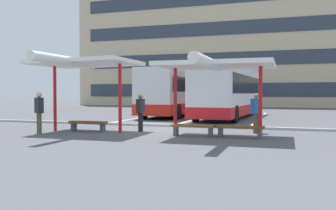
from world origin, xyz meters
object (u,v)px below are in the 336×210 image
(coach_bus_0, at_px, (179,93))
(bench_1, at_px, (193,127))
(coach_bus_1, at_px, (229,92))
(waiting_shelter_0, at_px, (83,64))
(waiting_passenger_1, at_px, (39,109))
(waiting_shelter_1, at_px, (215,66))
(waiting_passenger_0, at_px, (141,110))
(bench_0, at_px, (88,124))
(waiting_passenger_2, at_px, (256,110))
(bench_2, at_px, (240,129))

(coach_bus_0, relative_size, bench_1, 6.53)
(coach_bus_0, height_order, coach_bus_1, coach_bus_1)
(waiting_shelter_0, relative_size, bench_1, 3.02)
(coach_bus_0, height_order, bench_1, coach_bus_0)
(coach_bus_0, relative_size, waiting_passenger_1, 6.54)
(bench_1, distance_m, waiting_passenger_1, 6.40)
(waiting_shelter_0, xyz_separation_m, waiting_shelter_1, (5.64, 0.02, -0.21))
(coach_bus_0, distance_m, waiting_shelter_1, 13.69)
(waiting_passenger_0, bearing_deg, waiting_shelter_1, -17.60)
(bench_0, xyz_separation_m, bench_1, (4.74, -0.15, 0.00))
(waiting_shelter_1, height_order, bench_1, waiting_shelter_1)
(waiting_shelter_1, relative_size, waiting_passenger_2, 3.13)
(bench_1, bearing_deg, coach_bus_0, 108.75)
(waiting_passenger_1, distance_m, waiting_passenger_2, 9.01)
(bench_0, bearing_deg, waiting_passenger_2, 13.08)
(coach_bus_0, xyz_separation_m, waiting_passenger_2, (6.48, -10.65, -0.74))
(bench_1, height_order, waiting_passenger_1, waiting_passenger_1)
(waiting_shelter_1, bearing_deg, bench_2, 18.02)
(coach_bus_0, distance_m, waiting_passenger_1, 13.77)
(bench_1, xyz_separation_m, waiting_passenger_1, (-6.26, -1.16, 0.66))
(waiting_passenger_1, bearing_deg, bench_0, 40.97)
(waiting_shelter_1, relative_size, waiting_passenger_0, 3.18)
(waiting_passenger_2, bearing_deg, bench_2, -105.05)
(bench_2, height_order, waiting_passenger_0, waiting_passenger_0)
(coach_bus_1, distance_m, bench_1, 10.78)
(coach_bus_0, height_order, bench_0, coach_bus_0)
(bench_2, xyz_separation_m, waiting_passenger_1, (-8.06, -1.23, 0.66))
(bench_0, distance_m, bench_2, 6.54)
(coach_bus_0, bearing_deg, waiting_shelter_0, -92.35)
(waiting_shelter_0, bearing_deg, waiting_passenger_1, -148.94)
(waiting_shelter_0, relative_size, bench_2, 2.86)
(waiting_shelter_1, xyz_separation_m, waiting_passenger_1, (-7.16, -0.94, -1.69))
(coach_bus_0, height_order, bench_2, coach_bus_0)
(waiting_shelter_0, distance_m, bench_2, 7.03)
(bench_0, distance_m, waiting_shelter_1, 6.12)
(bench_1, height_order, bench_2, same)
(coach_bus_1, xyz_separation_m, waiting_shelter_0, (-4.54, -10.93, 1.16))
(waiting_passenger_1, relative_size, waiting_passenger_2, 1.03)
(coach_bus_0, distance_m, bench_1, 13.20)
(waiting_passenger_0, height_order, waiting_passenger_2, waiting_passenger_2)
(waiting_shelter_1, distance_m, waiting_passenger_1, 7.41)
(bench_1, bearing_deg, waiting_passenger_0, 161.21)
(waiting_shelter_0, xyz_separation_m, bench_0, (-0.00, 0.40, -2.57))
(waiting_shelter_0, xyz_separation_m, bench_1, (4.74, 0.25, -2.56))
(bench_0, bearing_deg, waiting_shelter_0, -90.00)
(bench_2, bearing_deg, bench_0, 179.23)
(waiting_shelter_1, height_order, waiting_passenger_0, waiting_shelter_1)
(coach_bus_1, distance_m, waiting_passenger_1, 13.33)
(coach_bus_0, bearing_deg, waiting_passenger_2, -58.68)
(coach_bus_1, bearing_deg, bench_2, -79.31)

